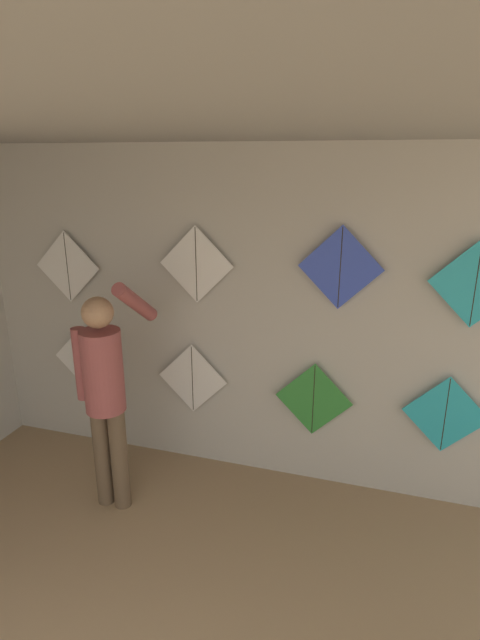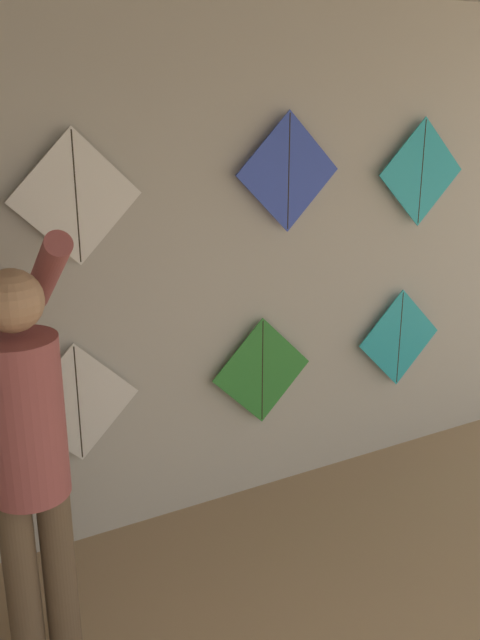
{
  "view_description": "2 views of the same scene",
  "coord_description": "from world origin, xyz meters",
  "px_view_note": "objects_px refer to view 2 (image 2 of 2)",
  "views": [
    {
      "loc": [
        1.02,
        0.12,
        2.69
      ],
      "look_at": [
        -0.04,
        3.58,
        1.5
      ],
      "focal_mm": 28.0,
      "sensor_mm": 36.0,
      "label": 1
    },
    {
      "loc": [
        -1.4,
        0.59,
        2.36
      ],
      "look_at": [
        0.24,
        3.58,
        1.21
      ],
      "focal_mm": 40.0,
      "sensor_mm": 36.0,
      "label": 2
    }
  ],
  "objects_px": {
    "kite_2": "(262,371)",
    "kite_5": "(76,197)",
    "kite_6": "(288,172)",
    "kite_7": "(422,172)",
    "shopkeeper": "(26,446)",
    "kite_3": "(399,338)",
    "kite_1": "(78,403)"
  },
  "relations": [
    {
      "from": "kite_2",
      "to": "kite_3",
      "type": "relative_size",
      "value": 1.0
    },
    {
      "from": "kite_5",
      "to": "shopkeeper",
      "type": "bearing_deg",
      "value": -122.53
    },
    {
      "from": "kite_5",
      "to": "kite_3",
      "type": "bearing_deg",
      "value": 0.0
    },
    {
      "from": "kite_3",
      "to": "kite_2",
      "type": "bearing_deg",
      "value": 180.0
    },
    {
      "from": "kite_5",
      "to": "kite_6",
      "type": "relative_size",
      "value": 1.0
    },
    {
      "from": "kite_5",
      "to": "kite_7",
      "type": "relative_size",
      "value": 1.0
    },
    {
      "from": "kite_1",
      "to": "kite_6",
      "type": "height_order",
      "value": "kite_6"
    },
    {
      "from": "shopkeeper",
      "to": "kite_2",
      "type": "height_order",
      "value": "shopkeeper"
    },
    {
      "from": "kite_7",
      "to": "shopkeeper",
      "type": "bearing_deg",
      "value": -164.01
    },
    {
      "from": "kite_5",
      "to": "kite_6",
      "type": "bearing_deg",
      "value": 0.0
    },
    {
      "from": "shopkeeper",
      "to": "kite_5",
      "type": "bearing_deg",
      "value": 57.5
    },
    {
      "from": "kite_6",
      "to": "kite_7",
      "type": "bearing_deg",
      "value": 0.0
    },
    {
      "from": "kite_3",
      "to": "kite_7",
      "type": "xyz_separation_m",
      "value": [
        0.07,
        0.0,
        1.03
      ]
    },
    {
      "from": "shopkeeper",
      "to": "kite_6",
      "type": "height_order",
      "value": "kite_6"
    },
    {
      "from": "shopkeeper",
      "to": "kite_3",
      "type": "bearing_deg",
      "value": 16.47
    },
    {
      "from": "kite_3",
      "to": "kite_5",
      "type": "xyz_separation_m",
      "value": [
        -2.02,
        0.0,
        1.04
      ]
    },
    {
      "from": "kite_2",
      "to": "kite_1",
      "type": "bearing_deg",
      "value": 180.0
    },
    {
      "from": "shopkeeper",
      "to": "kite_5",
      "type": "height_order",
      "value": "kite_5"
    },
    {
      "from": "kite_2",
      "to": "kite_7",
      "type": "xyz_separation_m",
      "value": [
        1.09,
        0.0,
        1.06
      ]
    },
    {
      "from": "kite_3",
      "to": "kite_7",
      "type": "distance_m",
      "value": 1.04
    },
    {
      "from": "kite_3",
      "to": "kite_6",
      "type": "xyz_separation_m",
      "value": [
        -0.86,
        0.0,
        1.09
      ]
    },
    {
      "from": "kite_2",
      "to": "kite_5",
      "type": "relative_size",
      "value": 1.0
    },
    {
      "from": "kite_3",
      "to": "kite_7",
      "type": "relative_size",
      "value": 1.0
    },
    {
      "from": "kite_2",
      "to": "kite_5",
      "type": "distance_m",
      "value": 1.46
    },
    {
      "from": "shopkeeper",
      "to": "kite_3",
      "type": "relative_size",
      "value": 2.91
    },
    {
      "from": "shopkeeper",
      "to": "kite_7",
      "type": "distance_m",
      "value": 2.78
    },
    {
      "from": "kite_1",
      "to": "kite_2",
      "type": "relative_size",
      "value": 1.0
    },
    {
      "from": "kite_3",
      "to": "kite_5",
      "type": "distance_m",
      "value": 2.27
    },
    {
      "from": "kite_5",
      "to": "kite_2",
      "type": "bearing_deg",
      "value": 0.0
    },
    {
      "from": "shopkeeper",
      "to": "kite_2",
      "type": "distance_m",
      "value": 1.66
    },
    {
      "from": "kite_6",
      "to": "kite_7",
      "type": "relative_size",
      "value": 1.0
    },
    {
      "from": "kite_2",
      "to": "kite_7",
      "type": "relative_size",
      "value": 1.0
    }
  ]
}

